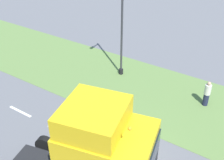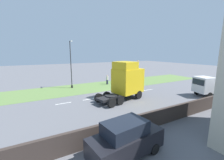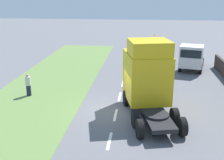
{
  "view_description": "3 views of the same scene",
  "coord_description": "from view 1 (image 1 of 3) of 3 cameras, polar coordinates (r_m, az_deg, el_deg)",
  "views": [
    {
      "loc": [
        8.07,
        4.74,
        10.64
      ],
      "look_at": [
        -1.91,
        -1.76,
        3.08
      ],
      "focal_mm": 45.0,
      "sensor_mm": 36.0,
      "label": 1
    },
    {
      "loc": [
        16.96,
        -10.18,
        5.78
      ],
      "look_at": [
        -1.31,
        -0.02,
        1.86
      ],
      "focal_mm": 24.0,
      "sensor_mm": 36.0,
      "label": 2
    },
    {
      "loc": [
        1.54,
        -16.73,
        7.45
      ],
      "look_at": [
        -0.04,
        -2.36,
        2.83
      ],
      "focal_mm": 45.0,
      "sensor_mm": 36.0,
      "label": 3
    }
  ],
  "objects": [
    {
      "name": "lamp_post",
      "position": [
        18.95,
        1.88,
        10.21
      ],
      "size": [
        1.28,
        0.31,
        7.49
      ],
      "color": "black",
      "rests_on": "ground"
    },
    {
      "name": "pedestrian",
      "position": [
        17.96,
        18.72,
        -2.69
      ],
      "size": [
        0.39,
        0.39,
        1.68
      ],
      "color": "#1E233D",
      "rests_on": "ground"
    },
    {
      "name": "grass_verge",
      "position": [
        18.26,
        11.73,
        -4.0
      ],
      "size": [
        7.0,
        44.0,
        0.01
      ],
      "color": "#607F42",
      "rests_on": "ground"
    },
    {
      "name": "lane_markings",
      "position": [
        14.42,
        -0.65,
        -15.14
      ],
      "size": [
        0.16,
        14.6,
        0.0
      ],
      "color": "white",
      "rests_on": "ground"
    },
    {
      "name": "lorry_cab",
      "position": [
        11.3,
        -2.21,
        -15.09
      ],
      "size": [
        3.81,
        6.51,
        4.78
      ],
      "rotation": [
        0.0,
        0.0,
        0.22
      ],
      "color": "black",
      "rests_on": "ground"
    }
  ]
}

